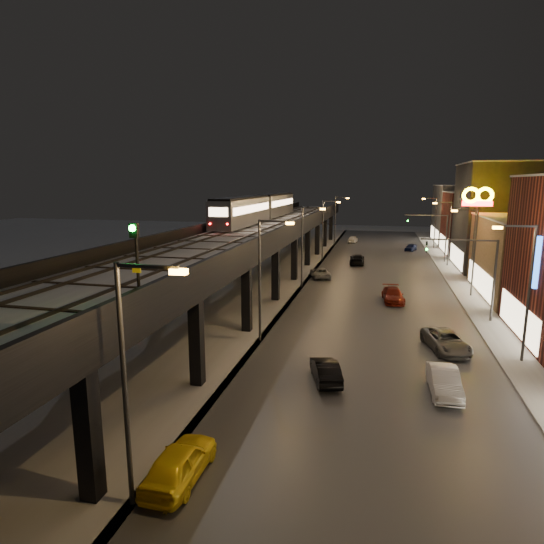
# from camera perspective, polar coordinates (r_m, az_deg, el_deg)

# --- Properties ---
(ground) EXTENTS (220.00, 220.00, 0.00)m
(ground) POSITION_cam_1_polar(r_m,az_deg,el_deg) (22.73, -8.72, -19.53)
(ground) COLOR silver
(road_surface) EXTENTS (17.00, 120.00, 0.06)m
(road_surface) POSITION_cam_1_polar(r_m,az_deg,el_deg) (54.25, 13.02, -1.42)
(road_surface) COLOR #46474D
(road_surface) RESTS_ON ground
(sidewalk_right) EXTENTS (4.00, 120.00, 0.14)m
(sidewalk_right) POSITION_cam_1_polar(r_m,az_deg,el_deg) (55.13, 23.47, -1.82)
(sidewalk_right) COLOR #9FA1A8
(sidewalk_right) RESTS_ON ground
(under_viaduct_pavement) EXTENTS (11.00, 120.00, 0.06)m
(under_viaduct_pavement) POSITION_cam_1_polar(r_m,az_deg,el_deg) (55.95, -0.93, -0.75)
(under_viaduct_pavement) COLOR #9FA1A8
(under_viaduct_pavement) RESTS_ON ground
(elevated_viaduct) EXTENTS (9.00, 100.00, 6.30)m
(elevated_viaduct) POSITION_cam_1_polar(r_m,az_deg,el_deg) (52.04, -1.82, 4.58)
(elevated_viaduct) COLOR black
(elevated_viaduct) RESTS_ON ground
(viaduct_trackbed) EXTENTS (8.40, 100.00, 0.32)m
(viaduct_trackbed) POSITION_cam_1_polar(r_m,az_deg,el_deg) (52.08, -1.79, 5.44)
(viaduct_trackbed) COLOR #B2B7C1
(viaduct_trackbed) RESTS_ON elevated_viaduct
(viaduct_parapet_streetside) EXTENTS (0.30, 100.00, 1.10)m
(viaduct_parapet_streetside) POSITION_cam_1_polar(r_m,az_deg,el_deg) (51.09, 2.96, 5.84)
(viaduct_parapet_streetside) COLOR black
(viaduct_parapet_streetside) RESTS_ON elevated_viaduct
(viaduct_parapet_far) EXTENTS (0.30, 100.00, 1.10)m
(viaduct_parapet_far) POSITION_cam_1_polar(r_m,az_deg,el_deg) (53.37, -6.31, 6.01)
(viaduct_parapet_far) COLOR black
(viaduct_parapet_far) RESTS_ON elevated_viaduct
(building_d) EXTENTS (12.20, 13.20, 14.16)m
(building_d) POSITION_cam_1_polar(r_m,az_deg,el_deg) (68.15, 27.50, 6.12)
(building_d) COLOR black
(building_d) RESTS_ON ground
(building_e) EXTENTS (12.20, 12.20, 10.16)m
(building_e) POSITION_cam_1_polar(r_m,az_deg,el_deg) (81.92, 25.08, 5.55)
(building_e) COLOR #5A2018
(building_e) RESTS_ON ground
(building_f) EXTENTS (12.20, 16.20, 11.16)m
(building_f) POSITION_cam_1_polar(r_m,az_deg,el_deg) (95.61, 23.47, 6.63)
(building_f) COLOR #434446
(building_f) RESTS_ON ground
(streetlight_left_0) EXTENTS (2.57, 0.28, 9.00)m
(streetlight_left_0) POSITION_cam_1_polar(r_m,az_deg,el_deg) (16.57, -17.32, -11.77)
(streetlight_left_0) COLOR #38383A
(streetlight_left_0) RESTS_ON ground
(streetlight_left_1) EXTENTS (2.57, 0.28, 9.00)m
(streetlight_left_1) POSITION_cam_1_polar(r_m,az_deg,el_deg) (32.67, -1.10, -0.01)
(streetlight_left_1) COLOR #38383A
(streetlight_left_1) RESTS_ON ground
(streetlight_right_1) EXTENTS (2.56, 0.28, 9.00)m
(streetlight_right_1) POSITION_cam_1_polar(r_m,az_deg,el_deg) (32.92, 29.19, -1.35)
(streetlight_right_1) COLOR #38383A
(streetlight_right_1) RESTS_ON ground
(streetlight_left_2) EXTENTS (2.57, 0.28, 9.00)m
(streetlight_left_2) POSITION_cam_1_polar(r_m,az_deg,el_deg) (50.08, 4.11, 3.86)
(streetlight_left_2) COLOR #38383A
(streetlight_left_2) RESTS_ON ground
(streetlight_right_2) EXTENTS (2.56, 0.28, 9.00)m
(streetlight_right_2) POSITION_cam_1_polar(r_m,az_deg,el_deg) (50.24, 23.81, 2.96)
(streetlight_right_2) COLOR #38383A
(streetlight_right_2) RESTS_ON ground
(streetlight_left_3) EXTENTS (2.57, 0.28, 9.00)m
(streetlight_left_3) POSITION_cam_1_polar(r_m,az_deg,el_deg) (67.80, 6.62, 5.71)
(streetlight_left_3) COLOR #38383A
(streetlight_left_3) RESTS_ON ground
(streetlight_right_3) EXTENTS (2.56, 0.28, 9.00)m
(streetlight_right_3) POSITION_cam_1_polar(r_m,az_deg,el_deg) (67.92, 21.20, 5.05)
(streetlight_right_3) COLOR #38383A
(streetlight_right_3) RESTS_ON ground
(streetlight_left_4) EXTENTS (2.57, 0.28, 9.00)m
(streetlight_left_4) POSITION_cam_1_polar(r_m,az_deg,el_deg) (85.63, 8.10, 6.79)
(streetlight_left_4) COLOR #38383A
(streetlight_left_4) RESTS_ON ground
(streetlight_right_4) EXTENTS (2.56, 0.28, 9.00)m
(streetlight_right_4) POSITION_cam_1_polar(r_m,az_deg,el_deg) (85.73, 19.66, 6.26)
(streetlight_right_4) COLOR #38383A
(streetlight_right_4) RESTS_ON ground
(traffic_light_rig_a) EXTENTS (6.10, 0.34, 7.00)m
(traffic_light_rig_a) POSITION_cam_1_polar(r_m,az_deg,el_deg) (41.44, 24.65, 0.31)
(traffic_light_rig_a) COLOR #38383A
(traffic_light_rig_a) RESTS_ON ground
(traffic_light_rig_b) EXTENTS (6.10, 0.34, 7.00)m
(traffic_light_rig_b) POSITION_cam_1_polar(r_m,az_deg,el_deg) (70.84, 20.13, 4.74)
(traffic_light_rig_b) COLOR #38383A
(traffic_light_rig_b) RESTS_ON ground
(subway_train) EXTENTS (2.78, 33.44, 3.31)m
(subway_train) POSITION_cam_1_polar(r_m,az_deg,el_deg) (62.76, -1.46, 8.13)
(subway_train) COLOR gray
(subway_train) RESTS_ON viaduct_trackbed
(rail_signal) EXTENTS (0.38, 0.45, 3.31)m
(rail_signal) POSITION_cam_1_polar(r_m,az_deg,el_deg) (19.47, -16.77, 3.08)
(rail_signal) COLOR black
(rail_signal) RESTS_ON viaduct_trackbed
(car_taxi) EXTENTS (1.79, 4.33, 1.47)m
(car_taxi) POSITION_cam_1_polar(r_m,az_deg,el_deg) (19.64, -11.48, -22.50)
(car_taxi) COLOR yellow
(car_taxi) RESTS_ON ground
(car_near_white) EXTENTS (2.45, 4.13, 1.29)m
(car_near_white) POSITION_cam_1_polar(r_m,az_deg,el_deg) (27.54, 6.74, -12.26)
(car_near_white) COLOR black
(car_near_white) RESTS_ON ground
(car_mid_silver) EXTENTS (3.27, 4.95, 1.26)m
(car_mid_silver) POSITION_cam_1_polar(r_m,az_deg,el_deg) (56.16, 6.05, -0.14)
(car_mid_silver) COLOR gray
(car_mid_silver) RESTS_ON ground
(car_mid_dark) EXTENTS (2.20, 5.02, 1.44)m
(car_mid_dark) POSITION_cam_1_polar(r_m,az_deg,el_deg) (66.29, 10.63, 1.53)
(car_mid_dark) COLOR black
(car_mid_dark) RESTS_ON ground
(car_far_white) EXTENTS (2.01, 4.02, 1.32)m
(car_far_white) POSITION_cam_1_polar(r_m,az_deg,el_deg) (90.41, 10.11, 4.03)
(car_far_white) COLOR white
(car_far_white) RESTS_ON ground
(car_onc_silver) EXTENTS (1.60, 4.29, 1.40)m
(car_onc_silver) POSITION_cam_1_polar(r_m,az_deg,el_deg) (27.52, 20.80, -12.84)
(car_onc_silver) COLOR white
(car_onc_silver) RESTS_ON ground
(car_onc_dark) EXTENTS (3.38, 5.29, 1.36)m
(car_onc_dark) POSITION_cam_1_polar(r_m,az_deg,el_deg) (34.17, 21.00, -8.18)
(car_onc_dark) COLOR #5C5D5F
(car_onc_dark) RESTS_ON ground
(car_onc_white) EXTENTS (2.34, 4.81, 1.35)m
(car_onc_white) POSITION_cam_1_polar(r_m,az_deg,el_deg) (46.14, 14.94, -2.88)
(car_onc_white) COLOR maroon
(car_onc_white) RESTS_ON ground
(car_onc_red) EXTENTS (2.52, 3.84, 1.22)m
(car_onc_red) POSITION_cam_1_polar(r_m,az_deg,el_deg) (81.71, 17.03, 2.94)
(car_onc_red) COLOR #0B133B
(car_onc_red) RESTS_ON ground
(sign_mcdonalds) EXTENTS (3.30, 0.61, 11.09)m
(sign_mcdonalds) POSITION_cam_1_polar(r_m,az_deg,el_deg) (56.11, 24.34, 7.73)
(sign_mcdonalds) COLOR #38383A
(sign_mcdonalds) RESTS_ON ground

